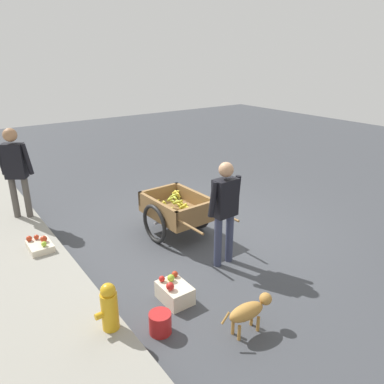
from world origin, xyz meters
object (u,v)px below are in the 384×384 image
(fire_hydrant, at_px, (110,311))
(mixed_fruit_crate, at_px, (41,249))
(dog, at_px, (249,311))
(fruit_cart, at_px, (177,210))
(vendor_person, at_px, (225,206))
(plastic_bucket, at_px, (160,323))
(bystander_person, at_px, (16,167))
(apple_crate, at_px, (174,292))

(fire_hydrant, height_order, mixed_fruit_crate, fire_hydrant)
(dog, height_order, mixed_fruit_crate, dog)
(fire_hydrant, bearing_deg, fruit_cart, -50.16)
(vendor_person, bearing_deg, plastic_bucket, 115.15)
(fruit_cart, height_order, fire_hydrant, fruit_cart)
(fruit_cart, relative_size, mixed_fruit_crate, 3.81)
(fruit_cart, bearing_deg, fire_hydrant, 129.84)
(bystander_person, bearing_deg, apple_crate, -164.44)
(fruit_cart, xyz_separation_m, dog, (-2.38, 0.65, -0.17))
(vendor_person, height_order, plastic_bucket, vendor_person)
(vendor_person, xyz_separation_m, bystander_person, (3.13, 2.01, 0.13))
(dog, xyz_separation_m, apple_crate, (0.92, 0.36, -0.15))
(vendor_person, relative_size, bystander_person, 0.89)
(plastic_bucket, bearing_deg, bystander_person, 7.86)
(vendor_person, xyz_separation_m, plastic_bucket, (-0.70, 1.48, -0.78))
(dog, bearing_deg, fruit_cart, -15.30)
(vendor_person, xyz_separation_m, fire_hydrant, (-0.45, 1.95, -0.57))
(vendor_person, relative_size, dog, 2.26)
(fire_hydrant, height_order, bystander_person, bystander_person)
(vendor_person, bearing_deg, dog, 150.89)
(dog, height_order, apple_crate, dog)
(plastic_bucket, distance_m, apple_crate, 0.57)
(fruit_cart, height_order, vendor_person, vendor_person)
(plastic_bucket, bearing_deg, mixed_fruit_crate, 14.13)
(plastic_bucket, xyz_separation_m, apple_crate, (0.38, -0.43, -0.00))
(fruit_cart, distance_m, fire_hydrant, 2.49)
(mixed_fruit_crate, bearing_deg, apple_crate, -153.06)
(dog, bearing_deg, mixed_fruit_crate, 25.25)
(fruit_cart, bearing_deg, dog, 164.70)
(dog, distance_m, plastic_bucket, 0.97)
(fruit_cart, relative_size, dog, 2.49)
(fruit_cart, height_order, mixed_fruit_crate, fruit_cart)
(bystander_person, bearing_deg, fire_hydrant, -178.95)
(fruit_cart, relative_size, vendor_person, 1.10)
(vendor_person, height_order, dog, vendor_person)
(apple_crate, xyz_separation_m, mixed_fruit_crate, (2.06, 1.04, -0.00))
(plastic_bucket, height_order, mixed_fruit_crate, mixed_fruit_crate)
(fire_hydrant, bearing_deg, bystander_person, 1.05)
(mixed_fruit_crate, bearing_deg, fruit_cart, -106.17)
(apple_crate, bearing_deg, vendor_person, -73.18)
(fruit_cart, distance_m, apple_crate, 1.80)
(fire_hydrant, bearing_deg, vendor_person, -76.98)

